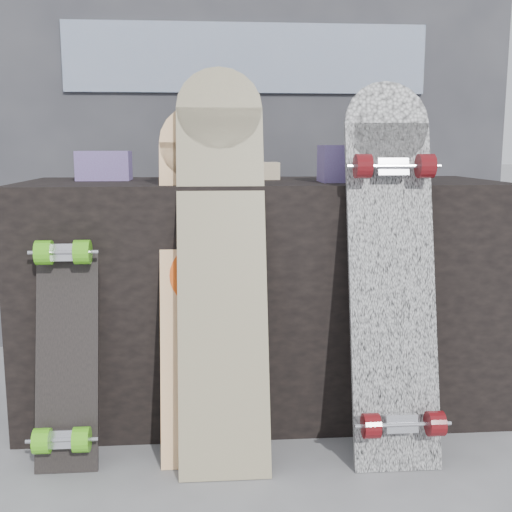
{
  "coord_description": "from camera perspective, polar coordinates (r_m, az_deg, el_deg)",
  "views": [
    {
      "loc": [
        -0.2,
        -1.69,
        0.92
      ],
      "look_at": [
        -0.04,
        0.2,
        0.59
      ],
      "focal_mm": 45.0,
      "sensor_mm": 36.0,
      "label": 1
    }
  ],
  "objects": [
    {
      "name": "merch_box_flat",
      "position": [
        2.29,
        -0.74,
        7.58
      ],
      "size": [
        0.22,
        0.1,
        0.06
      ],
      "primitive_type": "cube",
      "color": "#D1B78C",
      "rests_on": "vendor_table"
    },
    {
      "name": "booth",
      "position": [
        3.05,
        -0.95,
        13.23
      ],
      "size": [
        2.4,
        0.22,
        2.2
      ],
      "color": "#323237",
      "rests_on": "ground"
    },
    {
      "name": "longboard_cascadia",
      "position": [
        1.91,
        12.02,
        -0.81
      ],
      "size": [
        0.25,
        0.34,
        1.11
      ],
      "rotation": [
        -0.24,
        0.0,
        0.0
      ],
      "color": "silver",
      "rests_on": "ground"
    },
    {
      "name": "vendor_table",
      "position": [
        2.26,
        0.49,
        -3.49
      ],
      "size": [
        1.6,
        0.6,
        0.8
      ],
      "primitive_type": "cube",
      "color": "black",
      "rests_on": "ground"
    },
    {
      "name": "merch_box_small",
      "position": [
        2.14,
        7.62,
        8.14
      ],
      "size": [
        0.14,
        0.14,
        0.12
      ],
      "primitive_type": "cube",
      "color": "#673F81",
      "rests_on": "vendor_table"
    },
    {
      "name": "longboard_celtic",
      "position": [
        1.87,
        -3.07,
        0.38
      ],
      "size": [
        0.26,
        0.37,
        1.16
      ],
      "rotation": [
        -0.3,
        0.0,
        0.0
      ],
      "color": "beige",
      "rests_on": "ground"
    },
    {
      "name": "longboard_geisha",
      "position": [
        1.91,
        -4.95,
        -1.29
      ],
      "size": [
        0.24,
        0.3,
        1.05
      ],
      "rotation": [
        -0.27,
        0.0,
        0.0
      ],
      "color": "beige",
      "rests_on": "ground"
    },
    {
      "name": "merch_box_purple",
      "position": [
        2.29,
        -13.35,
        7.82
      ],
      "size": [
        0.18,
        0.12,
        0.1
      ],
      "primitive_type": "cube",
      "color": "#673F81",
      "rests_on": "vendor_table"
    },
    {
      "name": "skateboard_dark",
      "position": [
        1.93,
        -16.54,
        -6.17
      ],
      "size": [
        0.18,
        0.29,
        0.79
      ],
      "rotation": [
        -0.26,
        0.0,
        0.0
      ],
      "color": "black",
      "rests_on": "ground"
    },
    {
      "name": "ground",
      "position": [
        1.93,
        1.87,
        -18.62
      ],
      "size": [
        60.0,
        60.0,
        0.0
      ],
      "primitive_type": "plane",
      "color": "slate",
      "rests_on": "ground"
    }
  ]
}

